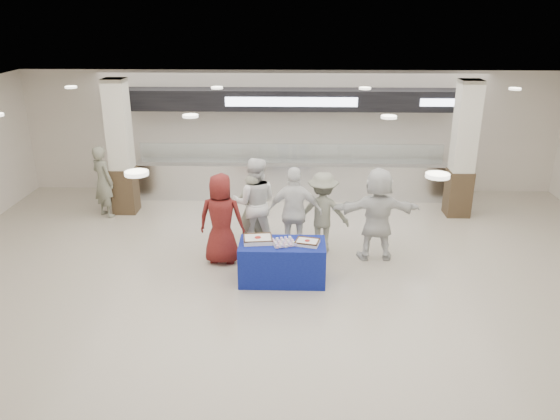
{
  "coord_description": "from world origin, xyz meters",
  "views": [
    {
      "loc": [
        0.08,
        -8.2,
        4.75
      ],
      "look_at": [
        -0.18,
        1.6,
        1.05
      ],
      "focal_mm": 35.0,
      "sensor_mm": 36.0,
      "label": 1
    }
  ],
  "objects_px": {
    "display_table": "(282,262)",
    "chef_tall": "(255,203)",
    "soldier_bg": "(103,182)",
    "cupcake_tray": "(284,242)",
    "civilian_white": "(377,214)",
    "sheet_cake_left": "(258,239)",
    "chef_short": "(295,213)",
    "soldier_b": "(323,212)",
    "sheet_cake_right": "(307,242)",
    "civilian_maroon": "(221,219)",
    "soldier_a": "(252,211)"
  },
  "relations": [
    {
      "from": "soldier_bg",
      "to": "civilian_white",
      "type": "bearing_deg",
      "value": -162.94
    },
    {
      "from": "sheet_cake_right",
      "to": "civilian_white",
      "type": "xyz_separation_m",
      "value": [
        1.38,
        1.04,
        0.14
      ]
    },
    {
      "from": "chef_short",
      "to": "display_table",
      "type": "bearing_deg",
      "value": 80.45
    },
    {
      "from": "sheet_cake_right",
      "to": "soldier_a",
      "type": "bearing_deg",
      "value": 126.06
    },
    {
      "from": "soldier_b",
      "to": "soldier_bg",
      "type": "height_order",
      "value": "soldier_bg"
    },
    {
      "from": "sheet_cake_left",
      "to": "civilian_white",
      "type": "distance_m",
      "value": 2.47
    },
    {
      "from": "sheet_cake_left",
      "to": "chef_short",
      "type": "distance_m",
      "value": 1.24
    },
    {
      "from": "civilian_white",
      "to": "chef_tall",
      "type": "bearing_deg",
      "value": -14.86
    },
    {
      "from": "display_table",
      "to": "soldier_bg",
      "type": "height_order",
      "value": "soldier_bg"
    },
    {
      "from": "sheet_cake_left",
      "to": "soldier_a",
      "type": "bearing_deg",
      "value": 98.52
    },
    {
      "from": "display_table",
      "to": "civilian_white",
      "type": "xyz_separation_m",
      "value": [
        1.83,
        1.01,
        0.56
      ]
    },
    {
      "from": "sheet_cake_right",
      "to": "chef_tall",
      "type": "relative_size",
      "value": 0.25
    },
    {
      "from": "cupcake_tray",
      "to": "civilian_maroon",
      "type": "height_order",
      "value": "civilian_maroon"
    },
    {
      "from": "cupcake_tray",
      "to": "chef_short",
      "type": "bearing_deg",
      "value": 80.43
    },
    {
      "from": "chef_short",
      "to": "civilian_white",
      "type": "distance_m",
      "value": 1.61
    },
    {
      "from": "chef_tall",
      "to": "chef_short",
      "type": "distance_m",
      "value": 0.93
    },
    {
      "from": "display_table",
      "to": "soldier_bg",
      "type": "relative_size",
      "value": 0.91
    },
    {
      "from": "soldier_a",
      "to": "soldier_bg",
      "type": "relative_size",
      "value": 0.93
    },
    {
      "from": "display_table",
      "to": "chef_tall",
      "type": "bearing_deg",
      "value": 111.22
    },
    {
      "from": "chef_tall",
      "to": "civilian_white",
      "type": "relative_size",
      "value": 1.02
    },
    {
      "from": "civilian_maroon",
      "to": "sheet_cake_right",
      "type": "bearing_deg",
      "value": 156.88
    },
    {
      "from": "civilian_maroon",
      "to": "soldier_b",
      "type": "xyz_separation_m",
      "value": [
        1.97,
        0.58,
        -0.07
      ]
    },
    {
      "from": "sheet_cake_left",
      "to": "soldier_b",
      "type": "height_order",
      "value": "soldier_b"
    },
    {
      "from": "civilian_maroon",
      "to": "civilian_white",
      "type": "relative_size",
      "value": 0.96
    },
    {
      "from": "chef_tall",
      "to": "civilian_white",
      "type": "distance_m",
      "value": 2.48
    },
    {
      "from": "cupcake_tray",
      "to": "soldier_b",
      "type": "xyz_separation_m",
      "value": [
        0.75,
        1.4,
        0.05
      ]
    },
    {
      "from": "sheet_cake_right",
      "to": "soldier_bg",
      "type": "height_order",
      "value": "soldier_bg"
    },
    {
      "from": "civilian_maroon",
      "to": "chef_tall",
      "type": "xyz_separation_m",
      "value": [
        0.59,
        0.77,
        0.05
      ]
    },
    {
      "from": "display_table",
      "to": "sheet_cake_left",
      "type": "relative_size",
      "value": 2.8
    },
    {
      "from": "sheet_cake_right",
      "to": "soldier_b",
      "type": "height_order",
      "value": "soldier_b"
    },
    {
      "from": "sheet_cake_right",
      "to": "chef_tall",
      "type": "distance_m",
      "value": 1.9
    },
    {
      "from": "sheet_cake_left",
      "to": "chef_tall",
      "type": "distance_m",
      "value": 1.51
    },
    {
      "from": "chef_short",
      "to": "chef_tall",
      "type": "bearing_deg",
      "value": -26.94
    },
    {
      "from": "soldier_a",
      "to": "chef_short",
      "type": "bearing_deg",
      "value": 154.93
    },
    {
      "from": "display_table",
      "to": "cupcake_tray",
      "type": "height_order",
      "value": "cupcake_tray"
    },
    {
      "from": "chef_short",
      "to": "soldier_bg",
      "type": "xyz_separation_m",
      "value": [
        -4.51,
        2.09,
        -0.07
      ]
    },
    {
      "from": "display_table",
      "to": "chef_tall",
      "type": "distance_m",
      "value": 1.75
    },
    {
      "from": "cupcake_tray",
      "to": "soldier_a",
      "type": "xyz_separation_m",
      "value": [
        -0.68,
        1.53,
        0.01
      ]
    },
    {
      "from": "cupcake_tray",
      "to": "soldier_bg",
      "type": "relative_size",
      "value": 0.28
    },
    {
      "from": "soldier_a",
      "to": "chef_tall",
      "type": "distance_m",
      "value": 0.18
    },
    {
      "from": "sheet_cake_right",
      "to": "cupcake_tray",
      "type": "xyz_separation_m",
      "value": [
        -0.42,
        -0.01,
        -0.01
      ]
    },
    {
      "from": "display_table",
      "to": "civilian_white",
      "type": "distance_m",
      "value": 2.16
    },
    {
      "from": "display_table",
      "to": "chef_tall",
      "type": "height_order",
      "value": "chef_tall"
    },
    {
      "from": "soldier_a",
      "to": "chef_tall",
      "type": "relative_size",
      "value": 0.83
    },
    {
      "from": "display_table",
      "to": "soldier_b",
      "type": "bearing_deg",
      "value": 59.97
    },
    {
      "from": "sheet_cake_right",
      "to": "soldier_a",
      "type": "xyz_separation_m",
      "value": [
        -1.1,
        1.51,
        -0.0
      ]
    },
    {
      "from": "cupcake_tray",
      "to": "soldier_b",
      "type": "relative_size",
      "value": 0.29
    },
    {
      "from": "cupcake_tray",
      "to": "civilian_maroon",
      "type": "xyz_separation_m",
      "value": [
        -1.22,
        0.82,
        0.12
      ]
    },
    {
      "from": "sheet_cake_right",
      "to": "soldier_a",
      "type": "height_order",
      "value": "soldier_a"
    },
    {
      "from": "sheet_cake_right",
      "to": "civilian_white",
      "type": "bearing_deg",
      "value": 37.1
    }
  ]
}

